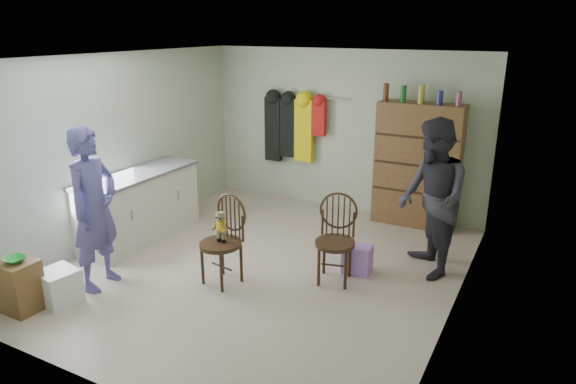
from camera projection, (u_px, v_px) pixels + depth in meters
The scene contains 13 objects.
ground_plane at pixel (262, 267), 6.30m from camera, with size 5.00×5.00×0.00m, color beige.
room_walls at pixel (283, 133), 6.26m from camera, with size 5.00×5.00×5.00m.
counter at pixel (140, 206), 7.02m from camera, with size 0.64×1.86×0.94m.
stool at pixel (20, 286), 5.27m from camera, with size 0.38×0.33×0.55m, color brown.
bowl at pixel (15, 260), 5.18m from camera, with size 0.21×0.21×0.05m, color green.
plastic_tub at pixel (59, 286), 5.46m from camera, with size 0.38×0.36×0.36m, color white.
chair_front at pixel (224, 235), 5.78m from camera, with size 0.54×0.54×1.03m.
chair_far at pixel (336, 235), 5.84m from camera, with size 0.55×0.55×1.03m.
striped_bag at pixel (357, 259), 6.11m from camera, with size 0.33×0.25×0.34m, color #E572CF.
person_left at pixel (94, 209), 5.61m from camera, with size 0.67×0.44×1.83m, color #555194.
person_right at pixel (432, 199), 5.89m from camera, with size 0.90×0.70×1.86m, color #2D2B33.
dresser at pixel (417, 165), 7.39m from camera, with size 1.20×0.39×2.06m.
coat_rack at pixel (292, 128), 8.28m from camera, with size 1.42×0.12×1.09m.
Camera 1 is at (2.95, -4.89, 2.83)m, focal length 32.00 mm.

